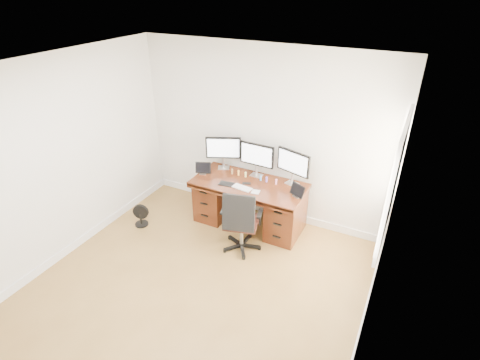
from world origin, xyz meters
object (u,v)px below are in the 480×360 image
at_px(floor_fan, 140,216).
at_px(monitor_center, 257,156).
at_px(office_chair, 241,231).
at_px(desk, 250,202).
at_px(keyboard, 242,188).

height_order(floor_fan, monitor_center, monitor_center).
xyz_separation_m(office_chair, monitor_center, (-0.17, 0.88, 0.76)).
bearing_deg(desk, office_chair, -75.11).
xyz_separation_m(office_chair, floor_fan, (-1.68, -0.16, -0.15)).
bearing_deg(monitor_center, keyboard, -90.43).
distance_m(floor_fan, keyboard, 1.70).
relative_size(floor_fan, keyboard, 1.23).
bearing_deg(desk, monitor_center, 90.02).
height_order(desk, office_chair, office_chair).
height_order(desk, keyboard, keyboard).
xyz_separation_m(desk, monitor_center, (-0.00, 0.24, 0.68)).
xyz_separation_m(office_chair, keyboard, (-0.20, 0.43, 0.43)).
distance_m(office_chair, monitor_center, 1.18).
distance_m(desk, floor_fan, 1.73).
distance_m(desk, monitor_center, 0.72).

